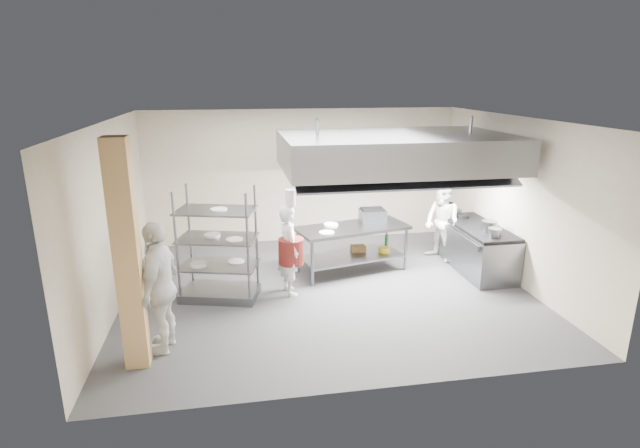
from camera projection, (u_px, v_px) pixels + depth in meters
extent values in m
plane|color=#3C3C3F|center=(327.00, 290.00, 8.92)|extent=(7.00, 7.00, 0.00)
plane|color=silver|center=(328.00, 120.00, 8.07)|extent=(7.00, 7.00, 0.00)
plane|color=#B2A48D|center=(303.00, 176.00, 11.33)|extent=(7.00, 0.00, 7.00)
plane|color=#B2A48D|center=(111.00, 219.00, 7.92)|extent=(0.00, 6.00, 6.00)
plane|color=#B2A48D|center=(516.00, 201.00, 9.08)|extent=(0.00, 6.00, 6.00)
cube|color=tan|center=(128.00, 257.00, 6.22)|extent=(0.30, 0.30, 3.00)
cube|color=gray|center=(395.00, 151.00, 8.84)|extent=(4.00, 2.50, 0.60)
cube|color=white|center=(345.00, 171.00, 8.78)|extent=(1.60, 0.12, 0.04)
cube|color=white|center=(442.00, 168.00, 9.08)|extent=(1.60, 0.12, 0.04)
cube|color=gray|center=(381.00, 175.00, 11.48)|extent=(1.50, 0.28, 0.04)
cube|color=gray|center=(353.00, 228.00, 9.57)|extent=(2.29, 1.36, 0.06)
cube|color=slate|center=(352.00, 256.00, 9.73)|extent=(2.10, 1.23, 0.04)
cube|color=gray|center=(476.00, 249.00, 9.78)|extent=(0.80, 2.00, 0.84)
cube|color=black|center=(478.00, 227.00, 9.66)|extent=(0.78, 1.96, 0.06)
imported|color=silver|center=(289.00, 250.00, 8.59)|extent=(0.49, 0.65, 1.60)
imported|color=white|center=(442.00, 223.00, 10.18)|extent=(0.85, 0.95, 1.62)
imported|color=white|center=(160.00, 287.00, 6.75)|extent=(0.68, 1.16, 1.86)
cube|color=slate|center=(372.00, 215.00, 9.89)|extent=(0.49, 0.38, 0.24)
cube|color=olive|center=(358.00, 248.00, 9.94)|extent=(0.29, 0.20, 0.12)
cylinder|color=slate|center=(489.00, 226.00, 9.29)|extent=(0.28, 0.28, 0.20)
cylinder|color=white|center=(219.00, 264.00, 8.48)|extent=(0.28, 0.28, 0.05)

